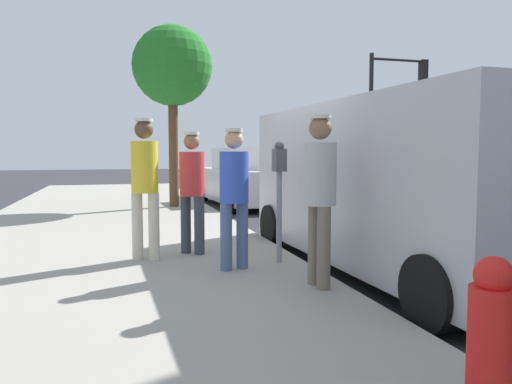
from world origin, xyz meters
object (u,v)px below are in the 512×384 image
at_px(pedestrian_in_red, 192,185).
at_px(traffic_light_corner, 391,100).
at_px(parking_meter_near, 279,181).
at_px(pedestrian_in_gray, 320,189).
at_px(pedestrian_in_yellow, 145,179).
at_px(parked_sedan_behind, 246,180).
at_px(fire_hydrant, 491,341).
at_px(pedestrian_in_blue, 234,190).
at_px(street_tree, 172,67).
at_px(parked_van, 395,182).

xyz_separation_m(pedestrian_in_red, traffic_light_corner, (-9.07, -10.25, 2.42)).
bearing_deg(parking_meter_near, pedestrian_in_gray, 92.37).
height_order(pedestrian_in_yellow, parked_sedan_behind, pedestrian_in_yellow).
bearing_deg(parking_meter_near, fire_hydrant, 88.49).
relative_size(traffic_light_corner, fire_hydrant, 6.05).
relative_size(parking_meter_near, parked_sedan_behind, 0.34).
distance_m(pedestrian_in_blue, fire_hydrant, 3.68).
distance_m(pedestrian_in_red, parked_sedan_behind, 7.55).
height_order(parked_sedan_behind, street_tree, street_tree).
height_order(traffic_light_corner, fire_hydrant, traffic_light_corner).
height_order(street_tree, fire_hydrant, street_tree).
bearing_deg(fire_hydrant, parking_meter_near, -91.51).
height_order(parking_meter_near, pedestrian_in_gray, pedestrian_in_gray).
xyz_separation_m(parking_meter_near, fire_hydrant, (0.10, 3.80, -0.61)).
bearing_deg(pedestrian_in_blue, pedestrian_in_gray, 124.36).
distance_m(pedestrian_in_yellow, street_tree, 6.85).
relative_size(pedestrian_in_gray, parked_van, 0.34).
height_order(pedestrian_in_yellow, traffic_light_corner, traffic_light_corner).
bearing_deg(parked_van, parked_sedan_behind, -90.85).
bearing_deg(pedestrian_in_blue, street_tree, -90.69).
bearing_deg(pedestrian_in_red, traffic_light_corner, -131.50).
relative_size(parked_van, street_tree, 1.16).
xyz_separation_m(pedestrian_in_red, parked_sedan_behind, (-2.58, -7.09, -0.35)).
xyz_separation_m(traffic_light_corner, fire_hydrant, (8.21, 14.91, -2.95)).
bearing_deg(parked_van, pedestrian_in_red, -23.21).
bearing_deg(traffic_light_corner, pedestrian_in_yellow, 47.18).
height_order(pedestrian_in_gray, traffic_light_corner, traffic_light_corner).
bearing_deg(pedestrian_in_red, pedestrian_in_gray, 116.43).
xyz_separation_m(pedestrian_in_red, fire_hydrant, (-0.86, 4.66, -0.53)).
bearing_deg(pedestrian_in_red, pedestrian_in_yellow, 19.46).
xyz_separation_m(traffic_light_corner, street_tree, (8.65, 4.17, 0.14)).
height_order(pedestrian_in_red, traffic_light_corner, traffic_light_corner).
xyz_separation_m(pedestrian_in_gray, fire_hydrant, (0.15, 2.63, -0.60)).
distance_m(pedestrian_in_yellow, fire_hydrant, 4.72).
relative_size(pedestrian_in_red, parked_van, 0.32).
bearing_deg(street_tree, pedestrian_in_red, 85.99).
bearing_deg(pedestrian_in_yellow, pedestrian_in_gray, 132.44).
relative_size(parked_van, traffic_light_corner, 1.01).
distance_m(parked_van, street_tree, 7.83).
relative_size(parking_meter_near, pedestrian_in_blue, 0.91).
xyz_separation_m(parking_meter_near, pedestrian_in_gray, (-0.05, 1.17, -0.01)).
relative_size(pedestrian_in_yellow, street_tree, 0.40).
bearing_deg(pedestrian_in_yellow, parked_van, 165.03).
height_order(parking_meter_near, fire_hydrant, parking_meter_near).
bearing_deg(pedestrian_in_red, street_tree, -94.01).
xyz_separation_m(parking_meter_near, pedestrian_in_yellow, (1.60, -0.64, 0.02)).
relative_size(pedestrian_in_yellow, fire_hydrant, 2.11).
bearing_deg(pedestrian_in_gray, parking_meter_near, -87.63).
bearing_deg(pedestrian_in_yellow, parked_sedan_behind, -113.75).
bearing_deg(fire_hydrant, parked_van, -113.93).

